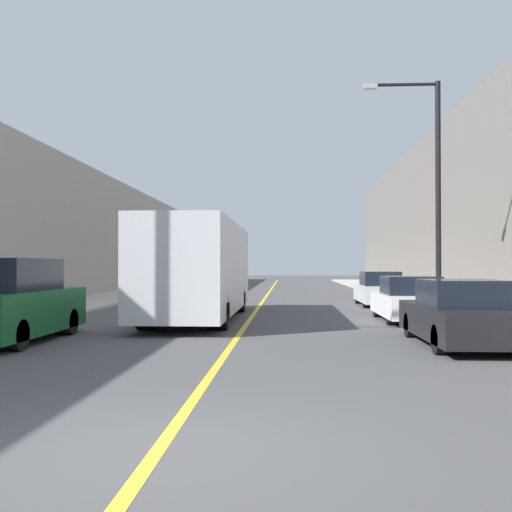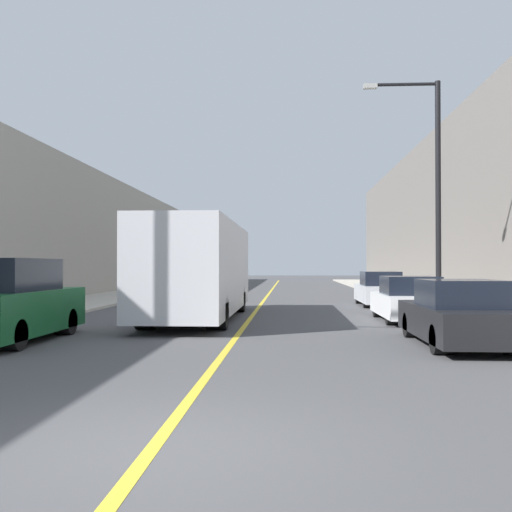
% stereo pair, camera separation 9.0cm
% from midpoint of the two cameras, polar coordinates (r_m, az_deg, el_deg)
% --- Properties ---
extents(ground_plane, '(200.00, 200.00, 0.00)m').
position_cam_midpoint_polar(ground_plane, '(6.27, -9.75, -17.79)').
color(ground_plane, '#474749').
extents(sidewalk_left, '(3.97, 72.00, 0.11)m').
position_cam_midpoint_polar(sidewalk_left, '(37.19, -12.16, -3.58)').
color(sidewalk_left, '#B2AA9E').
rests_on(sidewalk_left, ground).
extents(sidewalk_right, '(3.97, 72.00, 0.11)m').
position_cam_midpoint_polar(sidewalk_right, '(36.59, 14.29, -3.62)').
color(sidewalk_right, '#B2AA9E').
rests_on(sidewalk_right, ground).
extents(building_row_left, '(4.00, 72.00, 7.67)m').
position_cam_midpoint_polar(building_row_left, '(38.44, -17.89, 2.17)').
color(building_row_left, gray).
rests_on(building_row_left, ground).
extents(building_row_right, '(4.00, 72.00, 10.40)m').
position_cam_midpoint_polar(building_row_right, '(37.67, 20.24, 4.32)').
color(building_row_right, '#66605B').
rests_on(building_row_right, ground).
extents(road_center_line, '(0.16, 72.00, 0.01)m').
position_cam_midpoint_polar(road_center_line, '(35.92, 0.96, -3.78)').
color(road_center_line, gold).
rests_on(road_center_line, ground).
extents(bus, '(2.58, 10.39, 3.20)m').
position_cam_midpoint_polar(bus, '(20.22, -5.52, -1.19)').
color(bus, silver).
rests_on(bus, ground).
extents(parked_suv_left, '(1.98, 4.86, 1.98)m').
position_cam_midpoint_polar(parked_suv_left, '(15.38, -22.58, -4.20)').
color(parked_suv_left, '#145128').
rests_on(parked_suv_left, ground).
extents(car_right_near, '(1.84, 4.74, 1.50)m').
position_cam_midpoint_polar(car_right_near, '(14.39, 18.68, -5.40)').
color(car_right_near, black).
rests_on(car_right_near, ground).
extents(car_right_mid, '(1.88, 4.53, 1.47)m').
position_cam_midpoint_polar(car_right_mid, '(20.15, 14.26, -4.15)').
color(car_right_mid, silver).
rests_on(car_right_mid, ground).
extents(car_right_far, '(1.79, 4.66, 1.54)m').
position_cam_midpoint_polar(car_right_far, '(27.40, 11.58, -3.22)').
color(car_right_far, silver).
rests_on(car_right_far, ground).
extents(street_lamp_right, '(2.79, 0.24, 8.43)m').
position_cam_midpoint_polar(street_lamp_right, '(22.85, 16.29, 6.87)').
color(street_lamp_right, black).
rests_on(street_lamp_right, sidewalk_right).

